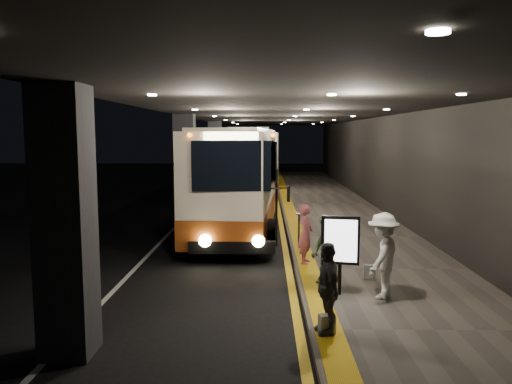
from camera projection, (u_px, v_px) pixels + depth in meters
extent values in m
plane|color=black|center=(212.00, 246.00, 16.18)|extent=(90.00, 90.00, 0.00)
cube|color=silver|center=(183.00, 219.00, 21.18)|extent=(0.12, 50.00, 0.01)
cube|color=gold|center=(280.00, 220.00, 21.10)|extent=(0.18, 50.00, 0.01)
cube|color=#514C44|center=(337.00, 218.00, 21.05)|extent=(4.50, 50.00, 0.15)
cube|color=gold|center=(292.00, 216.00, 21.08)|extent=(0.50, 50.00, 0.01)
cube|color=black|center=(393.00, 149.00, 20.67)|extent=(0.10, 50.00, 6.00)
cube|color=black|center=(65.00, 223.00, 8.01)|extent=(0.80, 0.80, 4.40)
cube|color=black|center=(185.00, 170.00, 19.93)|extent=(0.80, 0.80, 4.40)
cube|color=black|center=(215.00, 156.00, 31.85)|extent=(0.80, 0.80, 4.40)
cube|color=black|center=(284.00, 110.00, 20.57)|extent=(9.00, 50.00, 0.40)
cube|color=beige|center=(242.00, 175.00, 19.23)|extent=(3.13, 11.77, 3.30)
cube|color=#954915|center=(242.00, 206.00, 19.37)|extent=(3.15, 11.79, 0.87)
cube|color=black|center=(231.00, 166.00, 13.33)|extent=(2.13, 0.19, 1.36)
cube|color=black|center=(232.00, 247.00, 13.67)|extent=(2.39, 0.39, 0.34)
cylinder|color=black|center=(202.00, 234.00, 15.77)|extent=(0.27, 0.97, 0.97)
cylinder|color=black|center=(271.00, 234.00, 15.73)|extent=(0.27, 0.97, 0.97)
cylinder|color=black|center=(222.00, 201.00, 23.28)|extent=(0.27, 0.97, 0.97)
cylinder|color=black|center=(269.00, 201.00, 23.24)|extent=(0.27, 0.97, 0.97)
sphere|color=#FFEAA5|center=(205.00, 241.00, 13.57)|extent=(0.35, 0.35, 0.35)
sphere|color=#FFEAA5|center=(258.00, 241.00, 13.55)|extent=(0.35, 0.35, 0.35)
cube|color=#FFF2BF|center=(231.00, 136.00, 13.23)|extent=(1.46, 0.14, 0.21)
cube|color=beige|center=(252.00, 157.00, 32.20)|extent=(2.59, 12.23, 3.46)
cube|color=#954915|center=(252.00, 176.00, 32.35)|extent=(2.61, 12.25, 0.92)
cube|color=black|center=(248.00, 148.00, 26.01)|extent=(2.24, 0.07, 1.43)
cube|color=black|center=(248.00, 192.00, 26.36)|extent=(2.50, 0.26, 0.36)
cylinder|color=black|center=(230.00, 188.00, 28.57)|extent=(0.29, 1.02, 1.02)
cylinder|color=black|center=(270.00, 188.00, 28.52)|extent=(0.29, 1.02, 1.02)
cylinder|color=black|center=(237.00, 177.00, 36.45)|extent=(0.29, 1.02, 1.02)
cylinder|color=black|center=(269.00, 177.00, 36.41)|extent=(0.29, 1.02, 1.02)
cube|color=beige|center=(257.00, 150.00, 46.77)|extent=(3.33, 12.17, 3.41)
cube|color=#954915|center=(257.00, 163.00, 46.91)|extent=(3.35, 12.19, 0.90)
cube|color=black|center=(255.00, 143.00, 40.68)|extent=(2.20, 0.21, 1.40)
cube|color=black|center=(255.00, 171.00, 41.02)|extent=(2.47, 0.42, 0.35)
cylinder|color=black|center=(243.00, 170.00, 43.19)|extent=(0.28, 1.00, 1.00)
cylinder|color=black|center=(269.00, 170.00, 43.15)|extent=(0.28, 1.00, 1.00)
cylinder|color=black|center=(246.00, 164.00, 50.96)|extent=(0.28, 1.00, 1.00)
cylinder|color=black|center=(268.00, 164.00, 50.91)|extent=(0.28, 1.00, 1.00)
imported|color=#A84E54|center=(306.00, 234.00, 13.37)|extent=(0.50, 0.66, 1.61)
imported|color=#476E3D|center=(326.00, 253.00, 11.16)|extent=(0.72, 0.91, 1.64)
imported|color=beige|center=(383.00, 256.00, 10.52)|extent=(1.09, 1.30, 1.83)
imported|color=#48494D|center=(327.00, 288.00, 8.66)|extent=(0.63, 1.02, 1.62)
cube|color=black|center=(370.00, 272.00, 11.98)|extent=(0.30, 0.16, 0.35)
cube|color=#B4B2A9|center=(327.00, 324.00, 8.71)|extent=(0.31, 0.23, 0.34)
cylinder|color=black|center=(340.00, 279.00, 10.83)|extent=(0.08, 0.08, 0.67)
cube|color=black|center=(340.00, 240.00, 10.73)|extent=(0.82, 0.24, 1.05)
cube|color=white|center=(341.00, 241.00, 10.67)|extent=(0.68, 0.14, 0.91)
cylinder|color=black|center=(299.00, 231.00, 15.30)|extent=(0.05, 0.05, 1.04)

